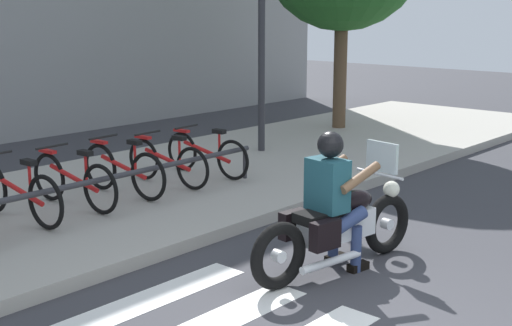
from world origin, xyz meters
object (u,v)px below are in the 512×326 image
bicycle_2 (74,181)px  bicycle_5 (206,154)px  bicycle_3 (123,170)px  bike_rack (126,177)px  bicycle_1 (17,192)px  motorcycle (338,226)px  bicycle_4 (167,162)px  rider (333,192)px

bicycle_2 → bicycle_5: (2.32, 0.00, -0.01)m
bicycle_3 → bike_rack: (-0.39, -0.55, 0.06)m
bicycle_2 → bicycle_5: 2.32m
bicycle_1 → bicycle_3: (1.55, -0.00, 0.00)m
bicycle_3 → bicycle_1: bearing=180.0°
bicycle_2 → bicycle_3: bicycle_3 is taller
bicycle_1 → bicycle_2: size_ratio=1.05×
bicycle_3 → bicycle_5: (1.55, 0.00, -0.02)m
motorcycle → bicycle_5: bearing=66.1°
bicycle_2 → bike_rack: 0.68m
motorcycle → bicycle_1: 3.82m
bicycle_4 → rider: bearing=-103.7°
bicycle_2 → bicycle_3: size_ratio=1.03×
motorcycle → bicycle_4: size_ratio=1.41×
rider → bike_rack: size_ratio=0.32×
bicycle_1 → bicycle_3: bearing=-0.0°
rider → bicycle_2: rider is taller
rider → bicycle_5: (1.62, 3.48, -0.35)m
rider → bicycle_2: (-0.70, 3.48, -0.34)m
bicycle_5 → bike_rack: size_ratio=0.36×
motorcycle → bicycle_2: motorcycle is taller
motorcycle → rider: (-0.08, 0.01, 0.37)m
motorcycle → rider: size_ratio=1.53×
rider → bicycle_3: (0.07, 3.48, -0.33)m
motorcycle → rider: rider is taller
bicycle_2 → bike_rack: size_ratio=0.37×
bike_rack → bicycle_3: bearing=55.1°
bicycle_3 → bicycle_5: 1.55m
bicycle_1 → motorcycle: bearing=-66.1°
bicycle_2 → bicycle_4: bearing=0.0°
bicycle_5 → bicycle_1: bearing=-180.0°
motorcycle → bike_rack: size_ratio=0.50×
rider → bicycle_3: rider is taller
bicycle_5 → bike_rack: bicycle_5 is taller
motorcycle → bicycle_1: motorcycle is taller
bicycle_1 → bicycle_3: bicycle_3 is taller
bicycle_3 → bicycle_5: size_ratio=0.99×
bicycle_4 → bicycle_5: 0.77m
bicycle_3 → bicycle_4: (0.77, 0.00, -0.02)m
rider → bicycle_2: 3.56m
bicycle_2 → bicycle_4: 1.55m
rider → bike_rack: (-0.31, 2.92, -0.26)m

